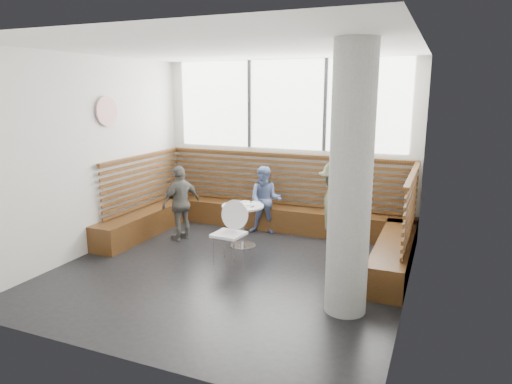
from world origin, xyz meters
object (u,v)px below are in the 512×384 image
at_px(child_left, 181,203).
at_px(child_back, 265,200).
at_px(adult_man, 337,212).
at_px(concrete_column, 350,183).
at_px(cafe_chair, 231,227).
at_px(cafe_table, 243,217).

bearing_deg(child_left, child_back, 147.40).
distance_m(adult_man, child_left, 2.82).
xyz_separation_m(concrete_column, child_back, (-2.05, 2.52, -0.96)).
xyz_separation_m(cafe_chair, adult_man, (1.49, 0.68, 0.23)).
height_order(cafe_table, child_left, child_left).
bearing_deg(concrete_column, child_left, 154.07).
height_order(cafe_table, adult_man, adult_man).
distance_m(concrete_column, cafe_chair, 2.41).
relative_size(child_back, child_left, 0.95).
distance_m(concrete_column, adult_man, 1.84).
height_order(concrete_column, adult_man, concrete_column).
bearing_deg(adult_man, cafe_chair, 105.62).
bearing_deg(cafe_table, adult_man, -2.49).
bearing_deg(cafe_table, concrete_column, -38.08).
xyz_separation_m(cafe_table, child_left, (-1.19, -0.05, 0.15)).
bearing_deg(adult_man, cafe_table, 78.71).
relative_size(cafe_chair, child_left, 0.73).
distance_m(concrete_column, child_back, 3.39).
height_order(concrete_column, cafe_chair, concrete_column).
bearing_deg(concrete_column, child_back, 129.06).
distance_m(concrete_column, cafe_table, 2.90).
bearing_deg(child_back, cafe_chair, -100.26).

